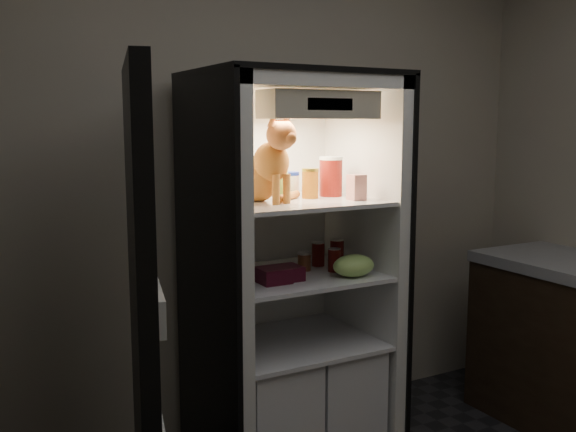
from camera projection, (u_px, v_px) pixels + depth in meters
name	position (u px, v px, depth m)	size (l,w,h in m)	color
room_shell	(528.00, 131.00, 1.79)	(3.60, 3.60, 3.60)	white
refrigerator	(288.00, 300.00, 3.10)	(0.90, 0.72, 1.88)	white
fridge_door	(143.00, 329.00, 2.29)	(0.26, 0.86, 1.85)	black
tabby_cat	(265.00, 169.00, 2.88)	(0.36, 0.40, 0.40)	#B85417
parmesan_shaker	(280.00, 178.00, 3.00)	(0.07, 0.07, 0.19)	green
mayo_tub	(291.00, 184.00, 3.10)	(0.09, 0.09, 0.12)	white
salsa_jar	(310.00, 183.00, 3.02)	(0.08, 0.08, 0.14)	maroon
pepper_jar	(331.00, 176.00, 3.11)	(0.11, 0.11, 0.19)	maroon
cream_carton	(357.00, 187.00, 2.95)	(0.07, 0.07, 0.12)	white
soda_can_a	(318.00, 254.00, 3.18)	(0.06, 0.06, 0.12)	black
soda_can_b	(337.00, 252.00, 3.20)	(0.07, 0.07, 0.13)	black
soda_can_c	(334.00, 260.00, 3.05)	(0.06, 0.06, 0.11)	black
condiment_jar	(304.00, 261.00, 3.08)	(0.06, 0.06, 0.09)	#5A2E19
grape_bag	(354.00, 266.00, 2.95)	(0.21, 0.15, 0.10)	#92C15A
berry_box_left	(273.00, 275.00, 2.84)	(0.13, 0.13, 0.07)	#4A0C20
berry_box_right	(286.00, 273.00, 2.89)	(0.13, 0.13, 0.06)	#4A0C20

